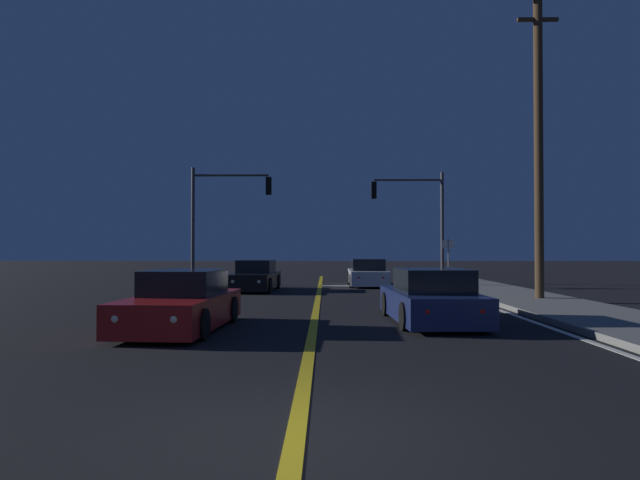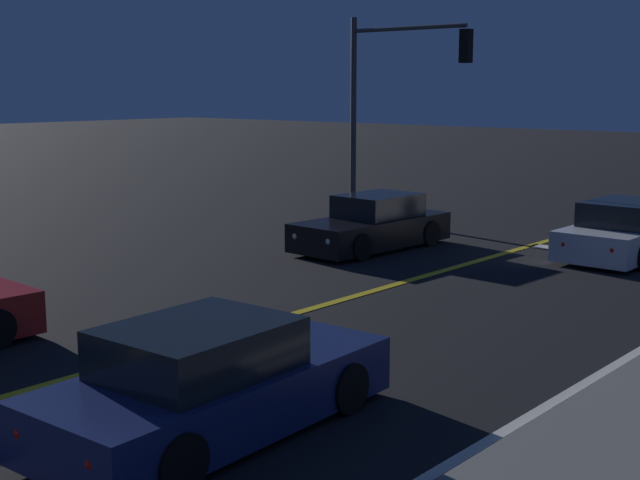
{
  "view_description": "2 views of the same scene",
  "coord_description": "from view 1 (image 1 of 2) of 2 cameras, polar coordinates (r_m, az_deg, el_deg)",
  "views": [
    {
      "loc": [
        0.29,
        -5.25,
        1.82
      ],
      "look_at": [
        0.02,
        19.85,
        2.24
      ],
      "focal_mm": 30.87,
      "sensor_mm": 36.0,
      "label": 1
    },
    {
      "loc": [
        10.1,
        1.9,
        3.95
      ],
      "look_at": [
        -1.97,
        15.93,
        0.71
      ],
      "focal_mm": 48.97,
      "sensor_mm": 36.0,
      "label": 2
    }
  ],
  "objects": [
    {
      "name": "stop_bar",
      "position": [
        27.3,
        6.03,
        -4.76
      ],
      "size": [
        5.72,
        0.5,
        0.01
      ],
      "primitive_type": "cube",
      "color": "silver",
      "rests_on": "ground"
    },
    {
      "name": "traffic_signal_near_right",
      "position": [
        29.9,
        10.0,
        3.14
      ],
      "size": [
        3.88,
        0.28,
        5.93
      ],
      "rotation": [
        0.0,
        0.0,
        3.14
      ],
      "color": "#38383D",
      "rests_on": "ground"
    },
    {
      "name": "car_mid_block_white",
      "position": [
        27.44,
        4.96,
        -3.54
      ],
      "size": [
        1.93,
        4.72,
        1.34
      ],
      "rotation": [
        0.0,
        0.0,
        -0.01
      ],
      "color": "silver",
      "rests_on": "ground"
    },
    {
      "name": "lane_line_edge_right",
      "position": [
        17.8,
        17.64,
        -6.76
      ],
      "size": [
        0.16,
        39.72,
        0.01
      ],
      "primitive_type": "cube",
      "color": "silver",
      "rests_on": "ground"
    },
    {
      "name": "car_distant_tail_navy",
      "position": [
        13.92,
        11.41,
        -6.03
      ],
      "size": [
        2.1,
        4.56,
        1.34
      ],
      "rotation": [
        0.0,
        0.0,
        0.04
      ],
      "color": "navy",
      "rests_on": "ground"
    },
    {
      "name": "street_sign_corner",
      "position": [
        27.27,
        13.17,
        -1.48
      ],
      "size": [
        0.56,
        0.13,
        2.31
      ],
      "color": "slate",
      "rests_on": "ground"
    },
    {
      "name": "ground_plane",
      "position": [
        5.57,
        -2.6,
        -20.01
      ],
      "size": [
        160.0,
        160.0,
        0.0
      ],
      "primitive_type": "plane",
      "color": "black"
    },
    {
      "name": "lane_line_center",
      "position": [
        17.04,
        -0.38,
        -7.06
      ],
      "size": [
        0.2,
        39.72,
        0.01
      ],
      "primitive_type": "cube",
      "color": "gold",
      "rests_on": "ground"
    },
    {
      "name": "car_parked_curb_red",
      "position": [
        12.88,
        -14.12,
        -6.44
      ],
      "size": [
        2.06,
        4.51,
        1.34
      ],
      "rotation": [
        0.0,
        0.0,
        3.09
      ],
      "color": "maroon",
      "rests_on": "ground"
    },
    {
      "name": "utility_pole_right",
      "position": [
        20.67,
        21.71,
        10.12
      ],
      "size": [
        1.67,
        0.3,
        11.15
      ],
      "color": "#42301E",
      "rests_on": "ground"
    },
    {
      "name": "traffic_signal_far_left",
      "position": [
        28.62,
        -10.23,
        3.45
      ],
      "size": [
        4.11,
        0.28,
        6.01
      ],
      "color": "#38383D",
      "rests_on": "ground"
    },
    {
      "name": "car_far_approaching_black",
      "position": [
        24.4,
        -6.71,
        -3.86
      ],
      "size": [
        1.96,
        4.41,
        1.34
      ],
      "rotation": [
        0.0,
        0.0,
        3.1
      ],
      "color": "black",
      "rests_on": "ground"
    },
    {
      "name": "sidewalk_right",
      "position": [
        18.42,
        23.18,
        -6.31
      ],
      "size": [
        3.2,
        42.06,
        0.15
      ],
      "primitive_type": "cube",
      "color": "slate",
      "rests_on": "ground"
    }
  ]
}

